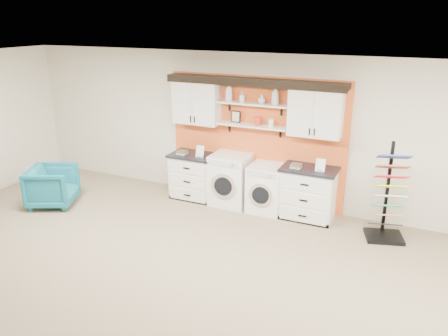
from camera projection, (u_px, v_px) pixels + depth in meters
The scene contains 22 objects.
floor at pixel (133, 322), 5.12m from camera, with size 10.00×10.00×0.00m, color gray.
ceiling at pixel (114, 82), 4.20m from camera, with size 10.00×10.00×0.00m, color white.
wall_back at pixel (256, 130), 8.10m from camera, with size 10.00×10.00×0.00m, color beige.
accent_panel at pixel (255, 141), 8.13m from camera, with size 3.40×0.07×2.40m, color #DD5B25.
upper_cabinet_left at pixel (197, 102), 8.21m from camera, with size 0.90×0.35×0.84m.
upper_cabinet_right at pixel (316, 112), 7.32m from camera, with size 0.90×0.35×0.84m.
shelf_lower at pixel (253, 126), 7.88m from camera, with size 1.32×0.28×0.03m, color white.
shelf_upper at pixel (253, 104), 7.75m from camera, with size 1.32×0.28×0.03m, color white.
crown_molding at pixel (254, 81), 7.63m from camera, with size 3.30×0.41×0.13m.
picture_frame at pixel (236, 117), 8.02m from camera, with size 0.18×0.02×0.22m.
canister_red at pixel (258, 121), 7.81m from camera, with size 0.11×0.11×0.16m, color red.
canister_cream at pixel (271, 123), 7.72m from camera, with size 0.10×0.10×0.14m, color silver.
base_cabinet_left at pixel (195, 176), 8.55m from camera, with size 0.91×0.66×0.89m.
base_cabinet_right at pixel (308, 193), 7.65m from camera, with size 0.96×0.66×0.94m.
washer at pixel (231, 180), 8.22m from camera, with size 0.70×0.71×0.98m.
dryer at pixel (267, 188), 7.96m from camera, with size 0.62×0.71×0.87m.
sample_rack at pixel (387, 209), 6.92m from camera, with size 0.69×0.62×1.58m.
armchair at pixel (53, 186), 8.21m from camera, with size 0.80×0.82×0.75m, color #126377.
soap_bottle_a at pixel (229, 92), 7.87m from camera, with size 0.13×0.13×0.34m, color silver.
soap_bottle_b at pixel (242, 97), 7.80m from camera, with size 0.08×0.08×0.18m, color silver.
soap_bottle_c at pixel (262, 99), 7.66m from camera, with size 0.12×0.12×0.16m, color silver.
soap_bottle_d at pixel (275, 95), 7.53m from camera, with size 0.13×0.13×0.33m, color silver.
Camera 1 is at (2.73, -3.41, 3.40)m, focal length 35.00 mm.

